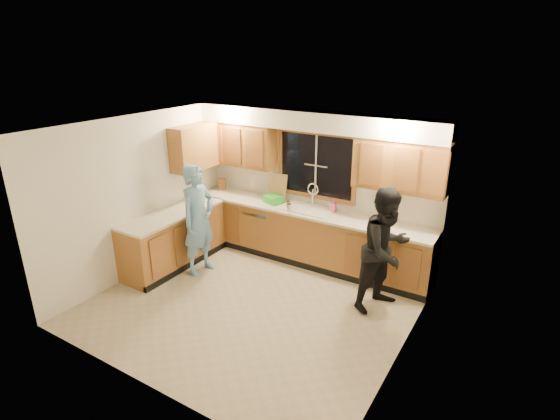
{
  "coord_description": "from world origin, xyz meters",
  "views": [
    {
      "loc": [
        3.12,
        -4.35,
        3.43
      ],
      "look_at": [
        0.06,
        0.65,
        1.23
      ],
      "focal_mm": 28.0,
      "sensor_mm": 36.0,
      "label": 1
    }
  ],
  "objects_px": {
    "knife_block": "(222,184)",
    "woman": "(386,250)",
    "dish_crate": "(273,199)",
    "stove": "(148,252)",
    "bowl": "(377,221)",
    "sink": "(307,213)",
    "soap_bottle": "(333,205)",
    "dishwasher": "(264,228)",
    "man": "(198,220)"
  },
  "relations": [
    {
      "from": "dishwasher",
      "to": "dish_crate",
      "type": "xyz_separation_m",
      "value": [
        0.2,
        0.01,
        0.57
      ]
    },
    {
      "from": "sink",
      "to": "stove",
      "type": "relative_size",
      "value": 0.96
    },
    {
      "from": "woman",
      "to": "soap_bottle",
      "type": "distance_m",
      "value": 1.44
    },
    {
      "from": "dish_crate",
      "to": "woman",
      "type": "bearing_deg",
      "value": -17.14
    },
    {
      "from": "knife_block",
      "to": "woman",
      "type": "bearing_deg",
      "value": -45.28
    },
    {
      "from": "woman",
      "to": "dish_crate",
      "type": "relative_size",
      "value": 6.37
    },
    {
      "from": "sink",
      "to": "dishwasher",
      "type": "distance_m",
      "value": 0.96
    },
    {
      "from": "woman",
      "to": "stove",
      "type": "bearing_deg",
      "value": 131.93
    },
    {
      "from": "dishwasher",
      "to": "soap_bottle",
      "type": "relative_size",
      "value": 3.85
    },
    {
      "from": "sink",
      "to": "dishwasher",
      "type": "height_order",
      "value": "sink"
    },
    {
      "from": "sink",
      "to": "knife_block",
      "type": "bearing_deg",
      "value": 176.76
    },
    {
      "from": "dish_crate",
      "to": "bowl",
      "type": "bearing_deg",
      "value": 1.91
    },
    {
      "from": "dishwasher",
      "to": "dish_crate",
      "type": "bearing_deg",
      "value": 3.84
    },
    {
      "from": "woman",
      "to": "man",
      "type": "bearing_deg",
      "value": 124.05
    },
    {
      "from": "man",
      "to": "dish_crate",
      "type": "relative_size",
      "value": 6.52
    },
    {
      "from": "sink",
      "to": "dishwasher",
      "type": "relative_size",
      "value": 1.05
    },
    {
      "from": "knife_block",
      "to": "dishwasher",
      "type": "bearing_deg",
      "value": -39.06
    },
    {
      "from": "dish_crate",
      "to": "soap_bottle",
      "type": "relative_size",
      "value": 1.28
    },
    {
      "from": "dishwasher",
      "to": "knife_block",
      "type": "height_order",
      "value": "knife_block"
    },
    {
      "from": "stove",
      "to": "man",
      "type": "distance_m",
      "value": 0.91
    },
    {
      "from": "woman",
      "to": "bowl",
      "type": "height_order",
      "value": "woman"
    },
    {
      "from": "knife_block",
      "to": "dish_crate",
      "type": "bearing_deg",
      "value": -37.32
    },
    {
      "from": "stove",
      "to": "man",
      "type": "relative_size",
      "value": 0.51
    },
    {
      "from": "sink",
      "to": "stove",
      "type": "height_order",
      "value": "sink"
    },
    {
      "from": "stove",
      "to": "woman",
      "type": "relative_size",
      "value": 0.52
    },
    {
      "from": "sink",
      "to": "woman",
      "type": "bearing_deg",
      "value": -23.63
    },
    {
      "from": "woman",
      "to": "knife_block",
      "type": "height_order",
      "value": "woman"
    },
    {
      "from": "man",
      "to": "stove",
      "type": "bearing_deg",
      "value": 139.89
    },
    {
      "from": "man",
      "to": "bowl",
      "type": "bearing_deg",
      "value": -60.5
    },
    {
      "from": "sink",
      "to": "soap_bottle",
      "type": "distance_m",
      "value": 0.45
    },
    {
      "from": "dishwasher",
      "to": "woman",
      "type": "bearing_deg",
      "value": -15.54
    },
    {
      "from": "soap_bottle",
      "to": "bowl",
      "type": "bearing_deg",
      "value": -5.6
    },
    {
      "from": "dishwasher",
      "to": "man",
      "type": "bearing_deg",
      "value": -108.9
    },
    {
      "from": "dishwasher",
      "to": "bowl",
      "type": "height_order",
      "value": "bowl"
    },
    {
      "from": "knife_block",
      "to": "bowl",
      "type": "bearing_deg",
      "value": -33.1
    },
    {
      "from": "sink",
      "to": "woman",
      "type": "height_order",
      "value": "woman"
    },
    {
      "from": "woman",
      "to": "knife_block",
      "type": "xyz_separation_m",
      "value": [
        -3.42,
        0.79,
        0.16
      ]
    },
    {
      "from": "soap_bottle",
      "to": "woman",
      "type": "bearing_deg",
      "value": -35.1
    },
    {
      "from": "dishwasher",
      "to": "stove",
      "type": "relative_size",
      "value": 0.91
    },
    {
      "from": "knife_block",
      "to": "dish_crate",
      "type": "height_order",
      "value": "knife_block"
    },
    {
      "from": "sink",
      "to": "dish_crate",
      "type": "relative_size",
      "value": 3.16
    },
    {
      "from": "soap_bottle",
      "to": "sink",
      "type": "bearing_deg",
      "value": -161.31
    },
    {
      "from": "knife_block",
      "to": "dish_crate",
      "type": "xyz_separation_m",
      "value": [
        1.2,
        -0.11,
        -0.04
      ]
    },
    {
      "from": "dish_crate",
      "to": "bowl",
      "type": "xyz_separation_m",
      "value": [
        1.83,
        0.06,
        -0.04
      ]
    },
    {
      "from": "sink",
      "to": "soap_bottle",
      "type": "height_order",
      "value": "sink"
    },
    {
      "from": "stove",
      "to": "bowl",
      "type": "relative_size",
      "value": 4.3
    },
    {
      "from": "woman",
      "to": "bowl",
      "type": "relative_size",
      "value": 8.28
    },
    {
      "from": "man",
      "to": "soap_bottle",
      "type": "distance_m",
      "value": 2.16
    },
    {
      "from": "dishwasher",
      "to": "stove",
      "type": "height_order",
      "value": "stove"
    },
    {
      "from": "dish_crate",
      "to": "bowl",
      "type": "height_order",
      "value": "dish_crate"
    }
  ]
}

